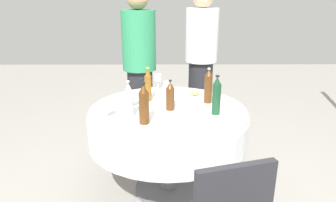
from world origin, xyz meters
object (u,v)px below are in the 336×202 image
dining_table (168,126)px  wine_glass_near (168,86)px  bottle_amber_inner (148,85)px  wine_glass_south (131,96)px  wine_glass_right (106,104)px  plate_rear (195,95)px  person_west (140,68)px  plate_north (167,130)px  bottle_brown_front (170,96)px  bottle_clear_near (129,101)px  bottle_brown_west (208,87)px  bottle_dark_green_south (216,96)px  bottle_brown_east (144,105)px  wine_glass_front (158,78)px  person_east (201,63)px

dining_table → wine_glass_near: (0.24, 0.00, 0.26)m
bottle_amber_inner → wine_glass_south: (-0.18, 0.13, -0.04)m
wine_glass_right → plate_rear: bearing=-54.1°
bottle_amber_inner → plate_rear: 0.44m
dining_table → person_west: bearing=19.0°
bottle_amber_inner → person_west: bearing=10.9°
plate_north → dining_table: bearing=-1.3°
dining_table → bottle_brown_front: (-0.02, -0.02, 0.26)m
bottle_clear_near → wine_glass_south: bearing=2.7°
person_west → wine_glass_near: bearing=-83.2°
bottle_brown_west → wine_glass_near: 0.35m
bottle_clear_near → dining_table: bearing=-58.0°
dining_table → bottle_dark_green_south: bearing=-107.3°
bottle_dark_green_south → bottle_brown_east: bearing=108.4°
bottle_clear_near → bottle_dark_green_south: bottle_dark_green_south is taller
wine_glass_front → person_west: person_west is taller
bottle_brown_east → plate_rear: (0.60, -0.41, -0.13)m
bottle_brown_east → wine_glass_near: bearing=-17.4°
bottle_brown_east → person_west: bearing=6.1°
wine_glass_front → wine_glass_right: size_ratio=1.03×
bottle_clear_near → person_east: size_ratio=0.16×
bottle_dark_green_south → person_east: (1.10, -0.00, 0.01)m
bottle_brown_front → wine_glass_right: (-0.16, 0.47, -0.01)m
bottle_brown_west → plate_rear: size_ratio=1.39×
bottle_dark_green_south → wine_glass_right: 0.81m
bottle_brown_west → wine_glass_near: size_ratio=1.90×
bottle_brown_west → wine_glass_right: 0.85m
wine_glass_front → plate_north: size_ratio=0.60×
wine_glass_near → person_east: person_east is taller
bottle_dark_green_south → bottle_brown_west: bearing=5.9°
dining_table → wine_glass_near: wine_glass_near is taller
bottle_dark_green_south → wine_glass_south: 0.67m
wine_glass_front → plate_north: (-0.96, -0.08, -0.10)m
wine_glass_right → bottle_brown_west: bearing=-67.2°
bottle_dark_green_south → wine_glass_south: bottle_dark_green_south is taller
person_east → person_west: person_east is taller
dining_table → plate_rear: plate_rear is taller
plate_rear → person_east: person_east is taller
bottle_brown_west → plate_north: size_ratio=1.17×
bottle_brown_front → wine_glass_front: 0.56m
bottle_amber_inner → wine_glass_near: size_ratio=1.85×
plate_rear → dining_table: bearing=143.1°
person_east → bottle_dark_green_south: bearing=-70.1°
bottle_clear_near → wine_glass_right: bearing=90.7°
dining_table → plate_rear: (0.32, -0.24, 0.16)m
wine_glass_south → bottle_amber_inner: bearing=-35.4°
plate_north → bottle_brown_east: bearing=49.2°
bottle_brown_front → bottle_dark_green_south: size_ratio=0.80×
bottle_amber_inner → bottle_brown_east: bearing=179.8°
bottle_brown_east → wine_glass_right: (0.11, 0.28, -0.03)m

